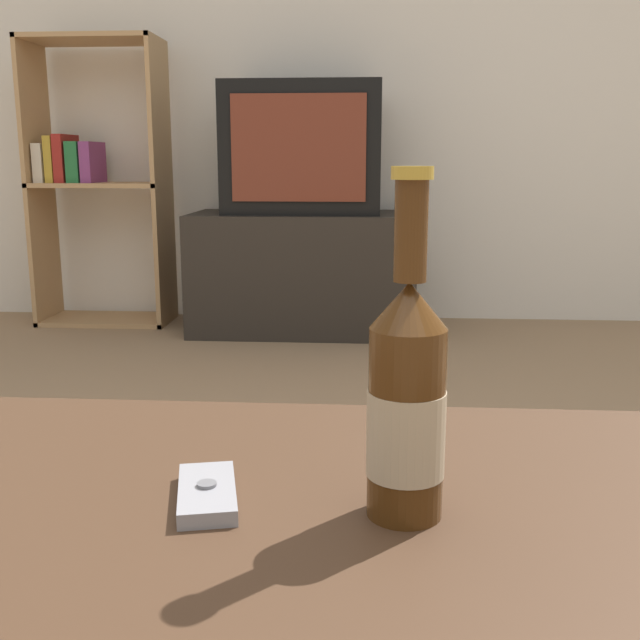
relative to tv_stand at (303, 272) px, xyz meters
The scene contains 7 objects.
back_wall 1.11m from the tv_stand, 54.14° to the left, with size 8.00×0.05×2.60m.
coffee_table 2.72m from the tv_stand, 85.09° to the right, with size 1.01×0.64×0.45m.
tv_stand is the anchor object (origin of this frame).
television 0.53m from the tv_stand, 90.00° to the right, with size 0.66×0.39×0.54m.
bookshelf 1.05m from the tv_stand, behind, with size 0.59×0.30×1.26m.
beer_bottle 2.70m from the tv_stand, 82.97° to the right, with size 0.06×0.06×0.28m.
cell_phone 2.67m from the tv_stand, 86.54° to the right, with size 0.07×0.11×0.02m.
Camera 1 is at (0.07, -0.54, 0.74)m, focal length 42.00 mm.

